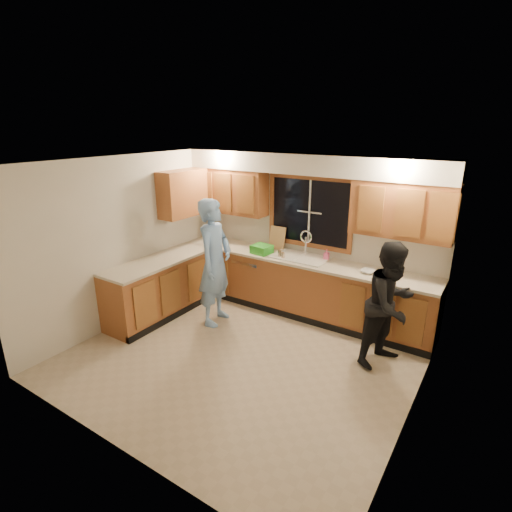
{
  "coord_description": "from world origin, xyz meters",
  "views": [
    {
      "loc": [
        2.64,
        -3.71,
        2.94
      ],
      "look_at": [
        -0.2,
        0.65,
        1.19
      ],
      "focal_mm": 28.0,
      "sensor_mm": 36.0,
      "label": 1
    }
  ],
  "objects_px": {
    "dishwasher": "(254,278)",
    "woman": "(391,305)",
    "sink": "(300,261)",
    "bowl": "(368,271)",
    "stove": "(132,300)",
    "man": "(215,263)",
    "dish_crate": "(262,249)",
    "soap_bottle": "(326,255)",
    "knife_block": "(214,234)"
  },
  "relations": [
    {
      "from": "dishwasher",
      "to": "woman",
      "type": "bearing_deg",
      "value": -14.92
    },
    {
      "from": "sink",
      "to": "bowl",
      "type": "height_order",
      "value": "sink"
    },
    {
      "from": "stove",
      "to": "man",
      "type": "height_order",
      "value": "man"
    },
    {
      "from": "sink",
      "to": "dishwasher",
      "type": "height_order",
      "value": "sink"
    },
    {
      "from": "sink",
      "to": "dish_crate",
      "type": "bearing_deg",
      "value": -169.16
    },
    {
      "from": "woman",
      "to": "dish_crate",
      "type": "relative_size",
      "value": 5.54
    },
    {
      "from": "woman",
      "to": "soap_bottle",
      "type": "bearing_deg",
      "value": 78.87
    },
    {
      "from": "man",
      "to": "soap_bottle",
      "type": "relative_size",
      "value": 11.1
    },
    {
      "from": "stove",
      "to": "knife_block",
      "type": "relative_size",
      "value": 4.39
    },
    {
      "from": "man",
      "to": "knife_block",
      "type": "bearing_deg",
      "value": 29.35
    },
    {
      "from": "dish_crate",
      "to": "stove",
      "type": "bearing_deg",
      "value": -124.48
    },
    {
      "from": "stove",
      "to": "bowl",
      "type": "relative_size",
      "value": 4.69
    },
    {
      "from": "man",
      "to": "knife_block",
      "type": "distance_m",
      "value": 1.39
    },
    {
      "from": "soap_bottle",
      "to": "stove",
      "type": "bearing_deg",
      "value": -138.28
    },
    {
      "from": "dishwasher",
      "to": "knife_block",
      "type": "relative_size",
      "value": 4.0
    },
    {
      "from": "knife_block",
      "to": "soap_bottle",
      "type": "bearing_deg",
      "value": -18.29
    },
    {
      "from": "woman",
      "to": "knife_block",
      "type": "distance_m",
      "value": 3.48
    },
    {
      "from": "woman",
      "to": "dish_crate",
      "type": "bearing_deg",
      "value": 98.36
    },
    {
      "from": "woman",
      "to": "knife_block",
      "type": "relative_size",
      "value": 7.83
    },
    {
      "from": "woman",
      "to": "dishwasher",
      "type": "bearing_deg",
      "value": 97.22
    },
    {
      "from": "sink",
      "to": "stove",
      "type": "distance_m",
      "value": 2.6
    },
    {
      "from": "soap_bottle",
      "to": "bowl",
      "type": "bearing_deg",
      "value": -15.03
    },
    {
      "from": "sink",
      "to": "woman",
      "type": "xyz_separation_m",
      "value": [
        1.6,
        -0.67,
        -0.06
      ]
    },
    {
      "from": "man",
      "to": "dish_crate",
      "type": "distance_m",
      "value": 0.9
    },
    {
      "from": "man",
      "to": "woman",
      "type": "relative_size",
      "value": 1.19
    },
    {
      "from": "sink",
      "to": "stove",
      "type": "height_order",
      "value": "sink"
    },
    {
      "from": "sink",
      "to": "man",
      "type": "distance_m",
      "value": 1.34
    },
    {
      "from": "woman",
      "to": "knife_block",
      "type": "height_order",
      "value": "woman"
    },
    {
      "from": "stove",
      "to": "woman",
      "type": "bearing_deg",
      "value": 18.82
    },
    {
      "from": "soap_bottle",
      "to": "bowl",
      "type": "relative_size",
      "value": 0.9
    },
    {
      "from": "sink",
      "to": "knife_block",
      "type": "bearing_deg",
      "value": 177.09
    },
    {
      "from": "dishwasher",
      "to": "knife_block",
      "type": "height_order",
      "value": "knife_block"
    },
    {
      "from": "sink",
      "to": "man",
      "type": "bearing_deg",
      "value": -133.07
    },
    {
      "from": "sink",
      "to": "man",
      "type": "relative_size",
      "value": 0.45
    },
    {
      "from": "soap_bottle",
      "to": "bowl",
      "type": "distance_m",
      "value": 0.74
    },
    {
      "from": "sink",
      "to": "bowl",
      "type": "xyz_separation_m",
      "value": [
        1.1,
        -0.06,
        0.08
      ]
    },
    {
      "from": "dishwasher",
      "to": "woman",
      "type": "height_order",
      "value": "woman"
    },
    {
      "from": "man",
      "to": "soap_bottle",
      "type": "bearing_deg",
      "value": -59.92
    },
    {
      "from": "sink",
      "to": "dishwasher",
      "type": "bearing_deg",
      "value": -179.01
    },
    {
      "from": "woman",
      "to": "soap_bottle",
      "type": "xyz_separation_m",
      "value": [
        -1.21,
        0.79,
        0.2
      ]
    },
    {
      "from": "man",
      "to": "sink",
      "type": "bearing_deg",
      "value": -53.27
    },
    {
      "from": "woman",
      "to": "bowl",
      "type": "relative_size",
      "value": 8.36
    },
    {
      "from": "stove",
      "to": "bowl",
      "type": "distance_m",
      "value": 3.43
    },
    {
      "from": "knife_block",
      "to": "dish_crate",
      "type": "xyz_separation_m",
      "value": [
        1.16,
        -0.21,
        -0.03
      ]
    },
    {
      "from": "dishwasher",
      "to": "stove",
      "type": "bearing_deg",
      "value": -117.69
    },
    {
      "from": "woman",
      "to": "sink",
      "type": "bearing_deg",
      "value": 89.48
    },
    {
      "from": "woman",
      "to": "bowl",
      "type": "xyz_separation_m",
      "value": [
        -0.5,
        0.6,
        0.14
      ]
    },
    {
      "from": "dishwasher",
      "to": "dish_crate",
      "type": "height_order",
      "value": "dish_crate"
    },
    {
      "from": "dishwasher",
      "to": "stove",
      "type": "distance_m",
      "value": 2.04
    },
    {
      "from": "sink",
      "to": "dishwasher",
      "type": "distance_m",
      "value": 0.96
    }
  ]
}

